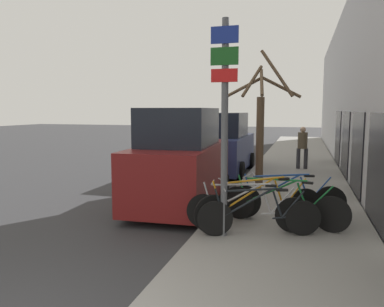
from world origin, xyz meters
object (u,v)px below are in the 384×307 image
object	(u,v)px
bicycle_3	(282,205)
street_tree	(261,127)
parked_car_1	(222,146)
bicycle_0	(259,215)
bicycle_1	(248,210)
pedestrian_near	(302,145)
bicycle_2	(261,207)
parked_car_0	(181,162)
bicycle_4	(287,199)
signpost	(225,121)

from	to	relation	value
bicycle_3	street_tree	distance (m)	3.56
bicycle_3	parked_car_1	size ratio (longest dim) A/B	0.56
bicycle_0	bicycle_1	bearing A→B (deg)	26.95
pedestrian_near	bicycle_1	bearing A→B (deg)	78.07
bicycle_1	parked_car_1	distance (m)	7.34
bicycle_2	street_tree	world-z (taller)	street_tree
street_tree	parked_car_0	bearing A→B (deg)	-134.25
bicycle_2	bicycle_4	world-z (taller)	bicycle_2
bicycle_1	parked_car_1	bearing A→B (deg)	8.64
bicycle_1	bicycle_2	bearing A→B (deg)	-59.27
pedestrian_near	bicycle_0	bearing A→B (deg)	79.93
bicycle_2	street_tree	size ratio (longest dim) A/B	0.57
bicycle_4	parked_car_1	size ratio (longest dim) A/B	0.54
bicycle_0	parked_car_1	xyz separation A→B (m)	(-2.25, 7.29, 0.50)
parked_car_1	street_tree	size ratio (longest dim) A/B	1.13
bicycle_0	parked_car_1	world-z (taller)	parked_car_1
signpost	bicycle_2	world-z (taller)	signpost
bicycle_3	parked_car_0	world-z (taller)	parked_car_0
bicycle_0	bicycle_4	distance (m)	1.32
bicycle_2	street_tree	xyz separation A→B (m)	(-0.41, 3.53, 1.35)
signpost	bicycle_3	world-z (taller)	signpost
bicycle_2	parked_car_1	size ratio (longest dim) A/B	0.51
bicycle_2	parked_car_1	xyz separation A→B (m)	(-2.23, 6.87, 0.46)
parked_car_1	bicycle_4	bearing A→B (deg)	-66.40
bicycle_2	bicycle_3	size ratio (longest dim) A/B	0.90
bicycle_1	bicycle_4	distance (m)	1.20
bicycle_0	street_tree	bearing A→B (deg)	-11.12
bicycle_1	parked_car_1	size ratio (longest dim) A/B	0.52
signpost	street_tree	bearing A→B (deg)	87.50
signpost	bicycle_4	xyz separation A→B (m)	(1.03, 1.41, -1.64)
bicycle_4	pedestrian_near	distance (m)	6.97
bicycle_0	bicycle_1	size ratio (longest dim) A/B	0.93
bicycle_3	parked_car_1	bearing A→B (deg)	33.92
bicycle_0	street_tree	size ratio (longest dim) A/B	0.55
bicycle_2	bicycle_4	xyz separation A→B (m)	(0.45, 0.83, -0.02)
bicycle_1	bicycle_2	distance (m)	0.28
signpost	bicycle_3	xyz separation A→B (m)	(0.97, 0.91, -1.64)
bicycle_1	bicycle_4	size ratio (longest dim) A/B	0.97
bicycle_4	street_tree	bearing A→B (deg)	3.71
bicycle_3	street_tree	world-z (taller)	street_tree
bicycle_2	parked_car_0	bearing A→B (deg)	18.12
pedestrian_near	street_tree	world-z (taller)	street_tree
bicycle_4	street_tree	size ratio (longest dim) A/B	0.61
signpost	pedestrian_near	distance (m)	8.52
bicycle_4	parked_car_1	bearing A→B (deg)	10.01
signpost	parked_car_0	xyz separation A→B (m)	(-1.57, 2.30, -1.10)
bicycle_0	pedestrian_near	size ratio (longest dim) A/B	1.32
bicycle_1	parked_car_0	distance (m)	2.77
bicycle_4	bicycle_3	bearing A→B (deg)	158.86
bicycle_0	bicycle_3	world-z (taller)	bicycle_3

